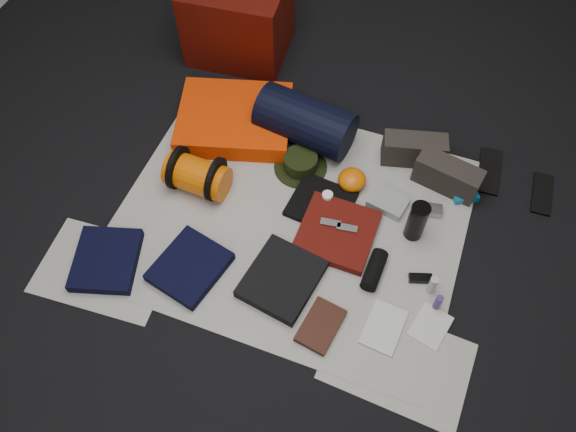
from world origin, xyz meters
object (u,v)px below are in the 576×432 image
(stuff_sack, at_px, (197,176))
(navy_duffel, at_px, (305,122))
(red_cabinet, at_px, (238,18))
(paperback_book, at_px, (321,326))
(sleeping_pad, at_px, (235,119))
(water_bottle, at_px, (417,221))
(compact_camera, at_px, (431,210))

(stuff_sack, bearing_deg, navy_duffel, 51.03)
(red_cabinet, bearing_deg, paperback_book, -61.46)
(stuff_sack, relative_size, paperback_book, 1.35)
(red_cabinet, bearing_deg, sleeping_pad, -75.20)
(navy_duffel, bearing_deg, stuff_sack, -120.81)
(water_bottle, relative_size, paperback_book, 1.00)
(paperback_book, bearing_deg, sleeping_pad, 139.68)
(sleeping_pad, xyz_separation_m, water_bottle, (1.04, -0.32, 0.06))
(paperback_book, bearing_deg, water_bottle, 75.42)
(navy_duffel, distance_m, compact_camera, 0.76)
(sleeping_pad, relative_size, stuff_sack, 1.94)
(water_bottle, bearing_deg, sleeping_pad, 162.71)
(navy_duffel, bearing_deg, sleeping_pad, -164.34)
(red_cabinet, height_order, compact_camera, red_cabinet)
(red_cabinet, xyz_separation_m, navy_duffel, (0.58, -0.52, -0.09))
(red_cabinet, distance_m, water_bottle, 1.53)
(red_cabinet, xyz_separation_m, compact_camera, (1.30, -0.74, -0.20))
(stuff_sack, relative_size, water_bottle, 1.36)
(stuff_sack, height_order, compact_camera, stuff_sack)
(sleeping_pad, bearing_deg, stuff_sack, -91.43)
(water_bottle, distance_m, compact_camera, 0.18)
(navy_duffel, bearing_deg, paperback_book, -58.68)
(water_bottle, height_order, compact_camera, water_bottle)
(navy_duffel, height_order, water_bottle, navy_duffel)
(sleeping_pad, relative_size, paperback_book, 2.63)
(stuff_sack, relative_size, compact_camera, 2.93)
(sleeping_pad, bearing_deg, water_bottle, -17.29)
(red_cabinet, bearing_deg, compact_camera, -35.10)
(water_bottle, relative_size, compact_camera, 2.16)
(navy_duffel, bearing_deg, compact_camera, -9.42)
(red_cabinet, relative_size, paperback_book, 2.43)
(sleeping_pad, height_order, paperback_book, sleeping_pad)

